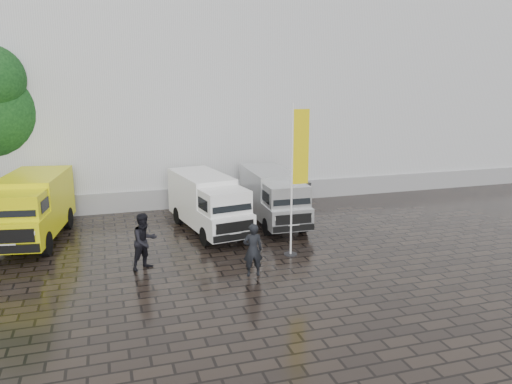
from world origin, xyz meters
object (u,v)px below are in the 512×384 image
van_yellow (31,210)px  van_silver (273,198)px  flagpole (297,171)px  wheelie_bin (304,192)px  person_tent (145,241)px  person_front (253,250)px  van_white (208,204)px

van_yellow → van_silver: bearing=7.3°
flagpole → wheelie_bin: 8.81m
flagpole → person_tent: 5.89m
van_silver → person_front: size_ratio=2.98×
van_white → person_front: bearing=-95.4°
van_white → flagpole: flagpole is taller
van_yellow → person_tent: 5.97m
van_silver → wheelie_bin: size_ratio=5.43×
van_silver → person_tent: (-6.03, -3.99, -0.18)m
van_white → person_front: van_white is taller
van_yellow → person_front: bearing=-29.9°
van_yellow → wheelie_bin: (13.04, 3.08, -0.81)m
wheelie_bin → flagpole: bearing=-110.4°
van_yellow → person_tent: size_ratio=2.86×
van_white → van_silver: bearing=-2.3°
person_tent → van_yellow: bearing=102.1°
flagpole → person_front: bearing=-144.4°
person_tent → wheelie_bin: bearing=8.8°
van_white → van_silver: (3.06, 0.38, -0.02)m
van_silver → person_tent: van_silver is taller
van_yellow → flagpole: 10.73m
van_silver → person_tent: size_ratio=2.73×
flagpole → wheelie_bin: size_ratio=5.65×
van_white → person_tent: size_ratio=2.78×
wheelie_bin → person_tent: person_tent is taller
wheelie_bin → person_tent: size_ratio=0.50×
person_front → van_silver: bearing=-110.7°
person_front → van_white: bearing=-81.4°
van_yellow → flagpole: size_ratio=1.01×
flagpole → person_front: 3.45m
flagpole → person_tent: (-5.47, 0.18, -2.18)m
van_white → flagpole: 4.95m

